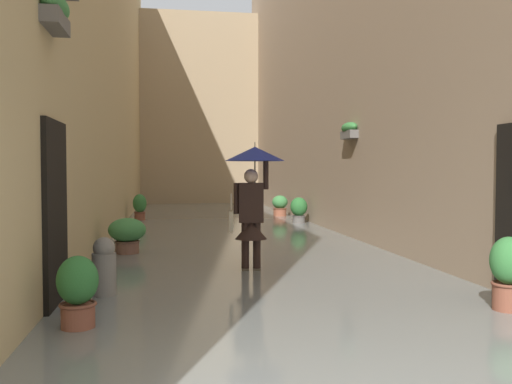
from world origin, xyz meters
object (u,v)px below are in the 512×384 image
potted_plant_mid_left (508,274)px  potted_plant_mid_right (78,292)px  person_wading (253,185)px  potted_plant_far_right (140,207)px  potted_plant_far_left (299,210)px  mooring_bollard (104,269)px  potted_plant_near_left (280,206)px  potted_plant_near_right (127,234)px

potted_plant_mid_left → potted_plant_mid_right: size_ratio=1.13×
person_wading → potted_plant_far_right: (2.20, -8.82, -0.92)m
potted_plant_far_left → mooring_bollard: potted_plant_far_left is taller
potted_plant_mid_right → person_wading: bearing=-127.8°
potted_plant_far_left → potted_plant_far_right: 4.96m
potted_plant_far_left → potted_plant_mid_right: potted_plant_far_left is taller
potted_plant_mid_right → mooring_bollard: (-0.09, -1.39, -0.03)m
person_wading → potted_plant_mid_left: size_ratio=2.31×
potted_plant_far_right → mooring_bollard: bearing=90.6°
person_wading → potted_plant_near_left: size_ratio=2.67×
person_wading → potted_plant_far_left: size_ratio=2.49×
potted_plant_far_left → potted_plant_mid_left: size_ratio=0.93×
potted_plant_far_right → potted_plant_mid_left: bearing=111.6°
potted_plant_mid_left → potted_plant_near_left: potted_plant_mid_left is taller
potted_plant_far_left → potted_plant_near_right: 6.82m
potted_plant_mid_left → potted_plant_mid_right: 4.60m
mooring_bollard → potted_plant_mid_left: bearing=162.1°
potted_plant_mid_left → potted_plant_near_left: 12.43m
potted_plant_mid_left → potted_plant_far_right: bearing=-68.4°
person_wading → potted_plant_near_right: person_wading is taller
potted_plant_near_left → mooring_bollard: mooring_bollard is taller
potted_plant_mid_left → mooring_bollard: bearing=-17.9°
person_wading → potted_plant_near_right: bearing=-44.4°
potted_plant_near_left → potted_plant_mid_right: potted_plant_mid_right is taller
potted_plant_mid_left → potted_plant_near_left: size_ratio=1.16×
person_wading → potted_plant_near_right: 3.05m
potted_plant_mid_left → potted_plant_mid_right: bearing=-0.7°
person_wading → potted_plant_near_left: 9.91m
potted_plant_near_left → potted_plant_far_right: bearing=9.3°
potted_plant_near_right → mooring_bollard: 3.43m
person_wading → potted_plant_far_left: 7.60m
person_wading → potted_plant_near_right: (2.06, -2.02, -0.97)m
potted_plant_far_left → potted_plant_near_left: potted_plant_far_left is taller
person_wading → potted_plant_mid_left: bearing=130.3°
potted_plant_far_right → person_wading: bearing=104.0°
potted_plant_near_right → potted_plant_mid_right: 4.82m
person_wading → mooring_bollard: (2.08, 1.41, -1.00)m
potted_plant_near_right → potted_plant_near_left: size_ratio=0.95×
potted_plant_near_left → person_wading: bearing=75.9°
mooring_bollard → potted_plant_near_left: bearing=-112.2°
potted_plant_near_right → potted_plant_far_right: (0.13, -6.80, 0.05)m
person_wading → potted_plant_far_left: bearing=-109.1°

